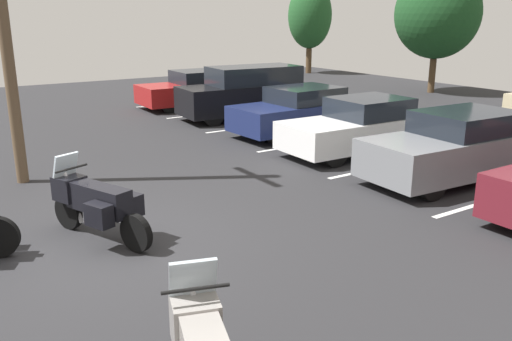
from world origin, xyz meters
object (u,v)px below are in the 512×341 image
car_red (200,89)px  car_grey (457,147)px  car_navy (301,111)px  motorcycle_touring (96,202)px  car_black (246,92)px  car_white (363,127)px

car_red → car_grey: car_grey is taller
car_red → car_navy: 6.34m
motorcycle_touring → car_red: (-10.95, 7.67, 0.07)m
car_red → car_grey: 12.05m
car_red → car_navy: car_navy is taller
car_navy → motorcycle_touring: bearing=-59.6°
car_black → car_white: 5.94m
motorcycle_touring → car_black: (-7.80, 7.88, 0.29)m
motorcycle_touring → car_black: car_black is taller
car_black → car_white: car_black is taller
car_red → motorcycle_touring: bearing=-35.0°
car_black → car_navy: car_black is taller
motorcycle_touring → car_navy: car_navy is taller
car_black → car_grey: car_black is taller
motorcycle_touring → car_white: bearing=103.5°
car_navy → car_grey: 5.71m
car_red → car_black: size_ratio=1.04×
motorcycle_touring → car_white: car_white is taller
motorcycle_touring → car_red: size_ratio=0.45×
car_navy → car_grey: (5.71, -0.08, 0.04)m
car_white → car_black: bearing=179.1°
car_grey → motorcycle_touring: bearing=-98.1°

